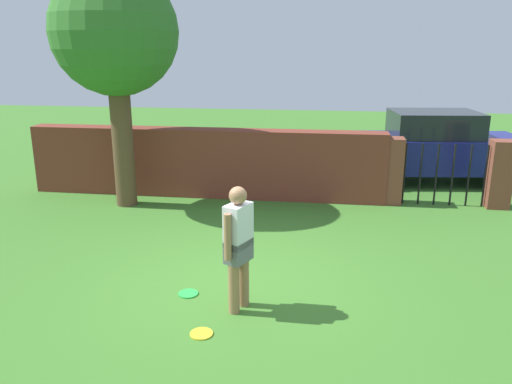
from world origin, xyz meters
name	(u,v)px	position (x,y,z in m)	size (l,w,h in m)	color
ground_plane	(240,285)	(0.00, 0.00, 0.00)	(40.00, 40.00, 0.00)	#3D7528
brick_wall	(205,163)	(-1.50, 4.26, 0.75)	(7.81, 0.50, 1.50)	brown
tree	(115,35)	(-3.00, 3.38, 3.42)	(2.46, 2.46, 4.72)	brown
person	(238,243)	(0.10, -0.66, 0.90)	(0.35, 0.50, 1.62)	#9E704C
fence_gate	(445,173)	(3.58, 4.26, 0.70)	(2.59, 0.44, 1.40)	brown
car	(432,147)	(3.68, 6.22, 0.86)	(4.36, 2.28, 1.72)	navy
frisbee_green	(188,294)	(-0.65, -0.37, 0.01)	(0.27, 0.27, 0.02)	green
frisbee_yellow	(201,334)	(-0.23, -1.32, 0.01)	(0.27, 0.27, 0.02)	yellow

